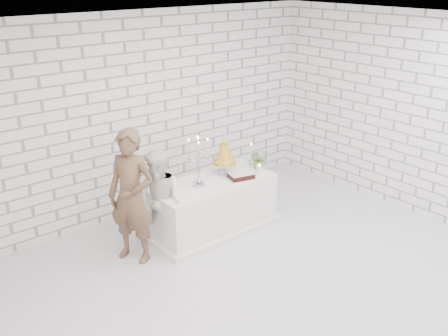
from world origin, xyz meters
TOP-DOWN VIEW (x-y plane):
  - ground at (0.00, 0.00)m, footprint 6.00×5.00m
  - ceiling at (0.00, 0.00)m, footprint 6.00×5.00m
  - wall_back at (0.00, 2.50)m, footprint 6.00×0.01m
  - wall_right at (3.00, 0.00)m, footprint 0.01×5.00m
  - cake_table at (0.25, 1.30)m, footprint 1.80×0.80m
  - groom at (-1.01, 1.33)m, footprint 0.67×0.76m
  - bride at (-0.64, 1.27)m, footprint 0.69×0.80m
  - candelabra at (0.02, 1.29)m, footprint 0.33×0.33m
  - croquembouche at (0.57, 1.41)m, footprint 0.36×0.36m
  - chocolate_cake at (0.64, 1.13)m, footprint 0.39×0.32m
  - pillar_candle at (0.96, 1.10)m, footprint 0.08×0.08m
  - extra_taper at (1.10, 1.43)m, footprint 0.07×0.07m
  - flowers at (1.10, 1.25)m, footprint 0.32×0.29m

SIDE VIEW (x-z plane):
  - ground at x=0.00m, z-range -0.01..0.01m
  - cake_table at x=0.25m, z-range 0.00..0.75m
  - bride at x=-0.64m, z-range 0.00..1.40m
  - chocolate_cake at x=0.64m, z-range 0.75..0.83m
  - pillar_candle at x=0.96m, z-range 0.75..0.87m
  - groom at x=-1.01m, z-range 0.00..1.75m
  - flowers at x=1.10m, z-range 0.75..1.05m
  - extra_taper at x=1.10m, z-range 0.75..1.07m
  - croquembouche at x=0.57m, z-range 0.75..1.28m
  - candelabra at x=0.02m, z-range 0.75..1.45m
  - wall_back at x=0.00m, z-range 0.00..3.00m
  - wall_right at x=3.00m, z-range 0.00..3.00m
  - ceiling at x=0.00m, z-range 3.00..3.00m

